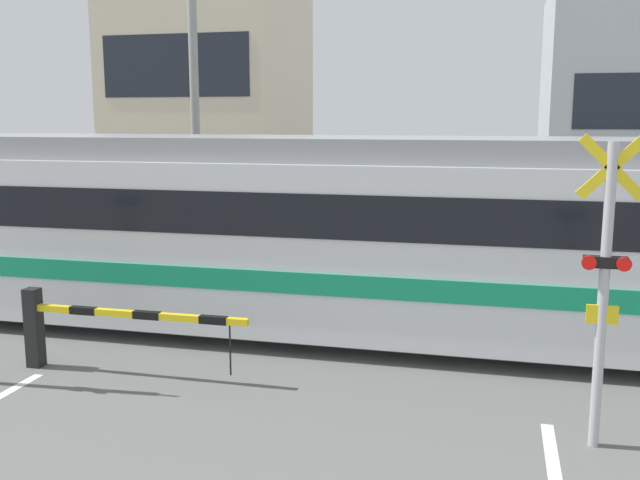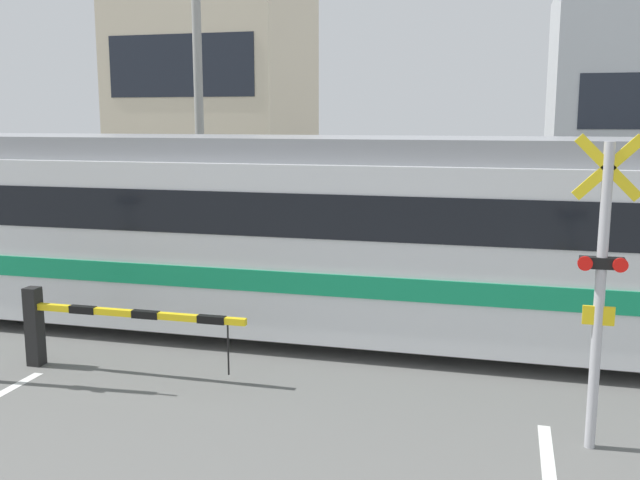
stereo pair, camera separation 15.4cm
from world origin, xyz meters
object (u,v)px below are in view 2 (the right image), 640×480
at_px(commuter_train, 399,233).
at_px(crossing_barrier_far, 504,265).
at_px(crossing_signal_right, 601,280).
at_px(pedestrian, 375,223).
at_px(crossing_barrier_near, 81,321).

bearing_deg(commuter_train, crossing_barrier_far, 60.03).
height_order(crossing_signal_right, pedestrian, crossing_signal_right).
height_order(crossing_barrier_near, crossing_barrier_far, same).
bearing_deg(crossing_barrier_near, crossing_barrier_far, 43.78).
xyz_separation_m(commuter_train, crossing_barrier_far, (1.63, 2.83, -1.01)).
distance_m(commuter_train, pedestrian, 6.79).
relative_size(crossing_barrier_far, pedestrian, 2.12).
relative_size(commuter_train, crossing_barrier_far, 6.24).
height_order(commuter_train, crossing_signal_right, crossing_signal_right).
xyz_separation_m(commuter_train, crossing_signal_right, (2.60, -3.35, 0.13)).
bearing_deg(crossing_barrier_far, crossing_signal_right, -81.08).
xyz_separation_m(crossing_barrier_far, pedestrian, (-3.22, 3.73, 0.18)).
distance_m(crossing_barrier_near, crossing_barrier_far, 7.87).
relative_size(crossing_barrier_near, crossing_signal_right, 0.99).
bearing_deg(crossing_barrier_far, commuter_train, -119.97).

